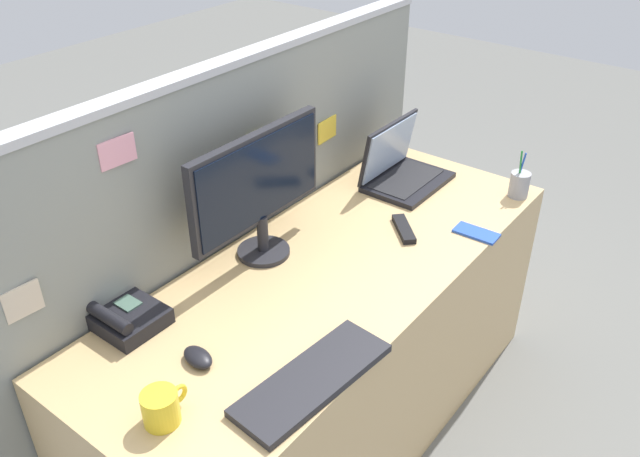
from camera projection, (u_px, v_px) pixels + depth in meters
ground_plane at (330, 426)px, 2.50m from camera, size 10.00×10.00×0.00m
desk at (331, 353)px, 2.30m from camera, size 1.81×0.69×0.75m
cubicle_divider at (245, 243)px, 2.34m from camera, size 1.99×0.08×1.35m
desktop_monitor at (258, 186)px, 2.03m from camera, size 0.55×0.17×0.42m
laptop at (400, 168)px, 2.55m from camera, size 0.34×0.24×0.24m
desk_phone at (126, 317)px, 1.84m from camera, size 0.17×0.19×0.08m
keyboard_main at (313, 379)px, 1.66m from camera, size 0.46×0.19×0.02m
computer_mouse_right_hand at (198, 357)px, 1.72m from camera, size 0.08×0.11×0.03m
pen_cup at (519, 184)px, 2.46m from camera, size 0.07×0.07×0.18m
cell_phone_blue_case at (476, 233)px, 2.26m from camera, size 0.08×0.15×0.01m
tv_remote at (404, 229)px, 2.27m from camera, size 0.15×0.15×0.02m
coffee_mug at (161, 407)px, 1.54m from camera, size 0.13×0.09×0.09m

